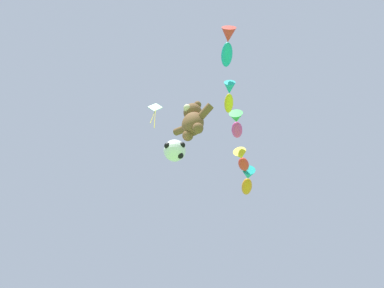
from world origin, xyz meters
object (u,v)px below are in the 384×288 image
(fish_kite_tangerine, at_px, (247,181))
(teddy_bear_kite, at_px, (193,120))
(fish_kite_teal, at_px, (228,45))
(fish_kite_magenta, at_px, (237,124))
(fish_kite_goldfin, at_px, (229,96))
(diamond_kite, at_px, (155,110))
(soccer_ball_kite, at_px, (175,150))
(fish_kite_crimson, at_px, (242,160))

(fish_kite_tangerine, bearing_deg, teddy_bear_kite, -80.03)
(fish_kite_teal, xyz_separation_m, fish_kite_magenta, (-2.28, 3.83, 0.14))
(fish_kite_magenta, height_order, fish_kite_tangerine, fish_kite_magenta)
(fish_kite_goldfin, bearing_deg, diamond_kite, -161.42)
(soccer_ball_kite, bearing_deg, fish_kite_crimson, 84.90)
(teddy_bear_kite, bearing_deg, fish_kite_tangerine, 99.97)
(fish_kite_teal, height_order, fish_kite_goldfin, fish_kite_teal)
(soccer_ball_kite, distance_m, fish_kite_teal, 5.32)
(teddy_bear_kite, xyz_separation_m, diamond_kite, (-2.30, -0.63, 2.66))
(fish_kite_teal, bearing_deg, fish_kite_crimson, 120.52)
(teddy_bear_kite, bearing_deg, fish_kite_teal, -17.86)
(teddy_bear_kite, bearing_deg, diamond_kite, -164.60)
(teddy_bear_kite, distance_m, soccer_ball_kite, 1.96)
(fish_kite_teal, distance_m, fish_kite_crimson, 6.56)
(soccer_ball_kite, bearing_deg, teddy_bear_kite, 20.04)
(soccer_ball_kite, xyz_separation_m, fish_kite_magenta, (1.47, 3.13, 3.84))
(fish_kite_teal, xyz_separation_m, diamond_kite, (-5.32, 0.34, 0.75))
(teddy_bear_kite, height_order, soccer_ball_kite, teddy_bear_kite)
(teddy_bear_kite, distance_m, fish_kite_magenta, 3.59)
(fish_kite_tangerine, height_order, diamond_kite, diamond_kite)
(fish_kite_goldfin, relative_size, diamond_kite, 0.63)
(teddy_bear_kite, relative_size, fish_kite_teal, 1.39)
(soccer_ball_kite, bearing_deg, fish_kite_goldfin, 21.88)
(fish_kite_goldfin, relative_size, fish_kite_crimson, 0.90)
(fish_kite_goldfin, height_order, fish_kite_crimson, fish_kite_crimson)
(fish_kite_magenta, xyz_separation_m, fish_kite_tangerine, (-1.86, 3.54, -0.70))
(fish_kite_magenta, bearing_deg, soccer_ball_kite, -115.17)
(fish_kite_teal, height_order, diamond_kite, diamond_kite)
(teddy_bear_kite, height_order, fish_kite_tangerine, fish_kite_tangerine)
(soccer_ball_kite, height_order, fish_kite_goldfin, fish_kite_goldfin)
(fish_kite_goldfin, height_order, fish_kite_magenta, fish_kite_magenta)
(fish_kite_magenta, distance_m, fish_kite_crimson, 2.20)
(soccer_ball_kite, distance_m, fish_kite_crimson, 5.83)
(fish_kite_goldfin, distance_m, fish_kite_crimson, 4.43)
(fish_kite_magenta, bearing_deg, teddy_bear_kite, -104.32)
(teddy_bear_kite, distance_m, fish_kite_goldfin, 2.17)
(fish_kite_teal, height_order, fish_kite_magenta, fish_kite_magenta)
(fish_kite_crimson, xyz_separation_m, fish_kite_tangerine, (-0.83, 1.75, 0.05))
(fish_kite_teal, bearing_deg, diamond_kite, 176.37)
(fish_kite_magenta, relative_size, fish_kite_tangerine, 0.80)
(fish_kite_goldfin, bearing_deg, fish_kite_magenta, 114.57)
(fish_kite_teal, distance_m, diamond_kite, 5.38)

